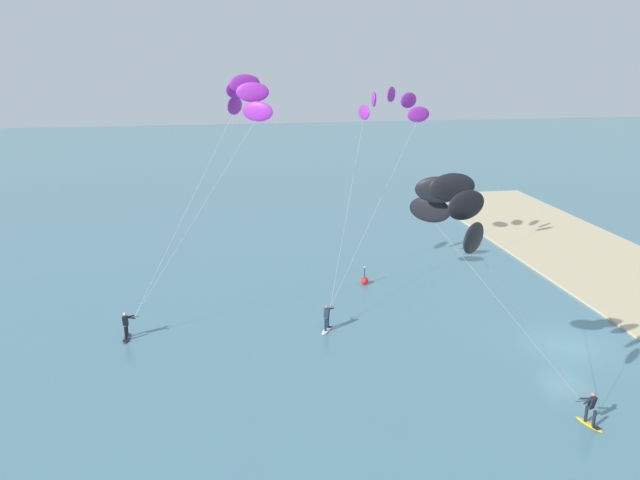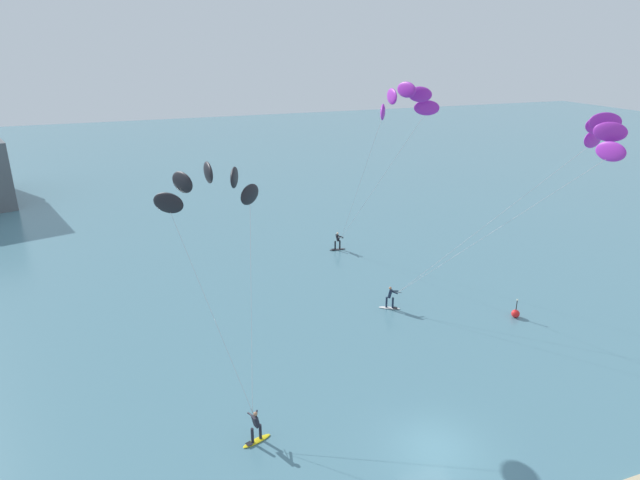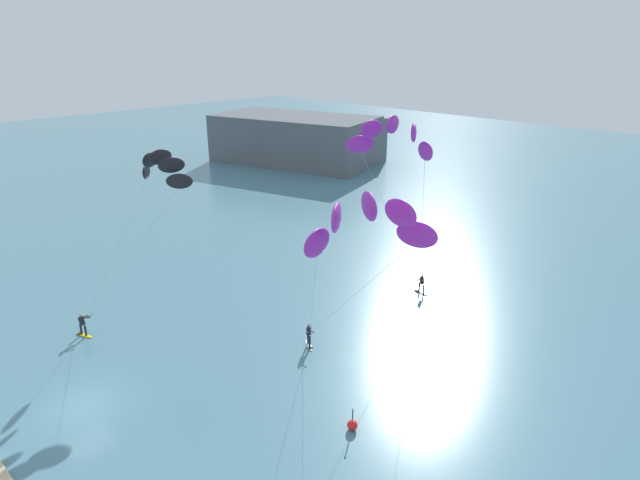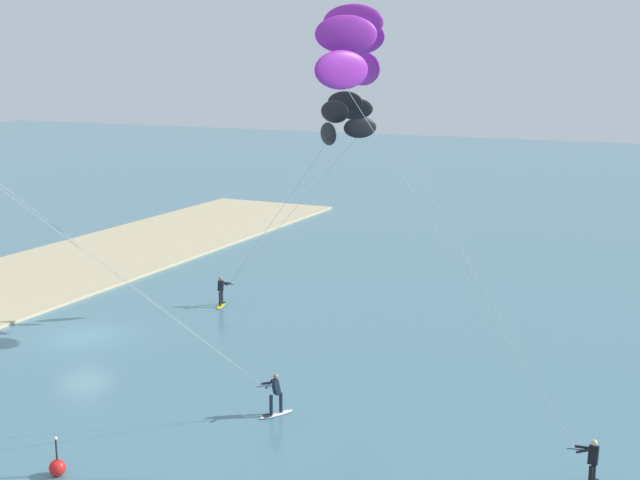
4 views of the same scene
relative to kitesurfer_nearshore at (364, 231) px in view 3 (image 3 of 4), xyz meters
name	(u,v)px [view 3 (image 3 of 4)]	position (x,y,z in m)	size (l,w,h in m)	color
ground_plane	(84,407)	(-14.06, -7.13, -12.24)	(240.00, 240.00, 0.00)	slate
kitesurfer_nearshore	(364,231)	(0.00, 0.00, 0.00)	(12.73, 9.61, 13.96)	white
kitesurfer_mid_water	(158,173)	(-21.97, 3.30, -1.93)	(5.87, 8.77, 11.96)	yellow
kitesurfer_far_out	(394,144)	(-6.80, 10.84, 1.12)	(5.70, 9.23, 15.13)	#333338
marker_buoy	(352,425)	(-2.07, 2.04, -11.94)	(0.56, 0.56, 1.38)	red
distant_headland	(305,139)	(-51.63, 46.73, -8.74)	(28.18, 20.88, 7.54)	#565B60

